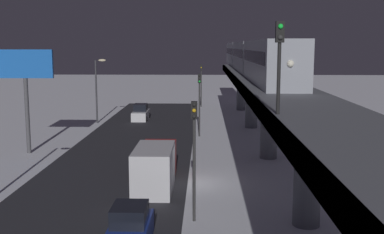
{
  "coord_description": "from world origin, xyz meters",
  "views": [
    {
      "loc": [
        -0.95,
        31.2,
        9.23
      ],
      "look_at": [
        0.23,
        -12.61,
        2.63
      ],
      "focal_mm": 44.55,
      "sensor_mm": 36.0,
      "label": 1
    }
  ],
  "objects_px": {
    "subway_train": "(249,56)",
    "rail_signal": "(279,51)",
    "box_truck": "(156,166)",
    "traffic_light_far": "(201,79)",
    "sedan_white": "(141,113)",
    "traffic_light_near": "(194,144)",
    "traffic_light_mid": "(199,96)",
    "sedan_blue_2": "(130,230)",
    "commercial_billboard": "(25,74)"
  },
  "relations": [
    {
      "from": "subway_train",
      "to": "sedan_blue_2",
      "type": "relative_size",
      "value": 13.46
    },
    {
      "from": "box_truck",
      "to": "traffic_light_mid",
      "type": "bearing_deg",
      "value": -98.82
    },
    {
      "from": "rail_signal",
      "to": "traffic_light_mid",
      "type": "height_order",
      "value": "rail_signal"
    },
    {
      "from": "sedan_white",
      "to": "sedan_blue_2",
      "type": "bearing_deg",
      "value": 96.89
    },
    {
      "from": "traffic_light_far",
      "to": "sedan_blue_2",
      "type": "bearing_deg",
      "value": 86.74
    },
    {
      "from": "commercial_billboard",
      "to": "sedan_blue_2",
      "type": "bearing_deg",
      "value": 121.73
    },
    {
      "from": "subway_train",
      "to": "traffic_light_far",
      "type": "height_order",
      "value": "subway_train"
    },
    {
      "from": "sedan_white",
      "to": "sedan_blue_2",
      "type": "height_order",
      "value": "same"
    },
    {
      "from": "rail_signal",
      "to": "sedan_blue_2",
      "type": "relative_size",
      "value": 0.97
    },
    {
      "from": "traffic_light_far",
      "to": "rail_signal",
      "type": "bearing_deg",
      "value": 94.18
    },
    {
      "from": "sedan_blue_2",
      "to": "traffic_light_mid",
      "type": "distance_m",
      "value": 27.43
    },
    {
      "from": "rail_signal",
      "to": "traffic_light_near",
      "type": "height_order",
      "value": "rail_signal"
    },
    {
      "from": "rail_signal",
      "to": "traffic_light_near",
      "type": "relative_size",
      "value": 0.62
    },
    {
      "from": "traffic_light_near",
      "to": "box_truck",
      "type": "bearing_deg",
      "value": -67.06
    },
    {
      "from": "rail_signal",
      "to": "subway_train",
      "type": "bearing_deg",
      "value": -93.26
    },
    {
      "from": "traffic_light_near",
      "to": "commercial_billboard",
      "type": "relative_size",
      "value": 0.72
    },
    {
      "from": "box_truck",
      "to": "sedan_white",
      "type": "bearing_deg",
      "value": -80.42
    },
    {
      "from": "subway_train",
      "to": "rail_signal",
      "type": "bearing_deg",
      "value": 86.74
    },
    {
      "from": "traffic_light_near",
      "to": "traffic_light_mid",
      "type": "relative_size",
      "value": 1.0
    },
    {
      "from": "traffic_light_far",
      "to": "traffic_light_near",
      "type": "bearing_deg",
      "value": 90.0
    },
    {
      "from": "sedan_blue_2",
      "to": "traffic_light_mid",
      "type": "bearing_deg",
      "value": 83.88
    },
    {
      "from": "rail_signal",
      "to": "commercial_billboard",
      "type": "distance_m",
      "value": 26.71
    },
    {
      "from": "sedan_white",
      "to": "traffic_light_far",
      "type": "height_order",
      "value": "traffic_light_far"
    },
    {
      "from": "commercial_billboard",
      "to": "traffic_light_mid",
      "type": "bearing_deg",
      "value": -151.29
    },
    {
      "from": "sedan_blue_2",
      "to": "rail_signal",
      "type": "bearing_deg",
      "value": -1.79
    },
    {
      "from": "rail_signal",
      "to": "box_truck",
      "type": "xyz_separation_m",
      "value": [
        6.44,
        -9.86,
        -7.64
      ]
    },
    {
      "from": "subway_train",
      "to": "commercial_billboard",
      "type": "relative_size",
      "value": 6.23
    },
    {
      "from": "traffic_light_mid",
      "to": "commercial_billboard",
      "type": "distance_m",
      "value": 16.93
    },
    {
      "from": "subway_train",
      "to": "sedan_white",
      "type": "bearing_deg",
      "value": -7.19
    },
    {
      "from": "subway_train",
      "to": "traffic_light_mid",
      "type": "xyz_separation_m",
      "value": [
        5.82,
        9.34,
        -3.84
      ]
    },
    {
      "from": "sedan_blue_2",
      "to": "traffic_light_mid",
      "type": "xyz_separation_m",
      "value": [
        -2.9,
        -27.06,
        3.4
      ]
    },
    {
      "from": "sedan_blue_2",
      "to": "box_truck",
      "type": "bearing_deg",
      "value": 88.81
    },
    {
      "from": "rail_signal",
      "to": "traffic_light_far",
      "type": "xyz_separation_m",
      "value": [
        3.74,
        -51.05,
        -4.79
      ]
    },
    {
      "from": "subway_train",
      "to": "sedan_blue_2",
      "type": "height_order",
      "value": "subway_train"
    },
    {
      "from": "sedan_white",
      "to": "traffic_light_mid",
      "type": "bearing_deg",
      "value": 124.23
    },
    {
      "from": "sedan_blue_2",
      "to": "commercial_billboard",
      "type": "distance_m",
      "value": 23.17
    },
    {
      "from": "sedan_white",
      "to": "box_truck",
      "type": "distance_m",
      "value": 28.84
    },
    {
      "from": "subway_train",
      "to": "commercial_billboard",
      "type": "distance_m",
      "value": 26.89
    },
    {
      "from": "box_truck",
      "to": "traffic_light_far",
      "type": "xyz_separation_m",
      "value": [
        -2.7,
        -41.19,
        2.85
      ]
    },
    {
      "from": "sedan_white",
      "to": "sedan_blue_2",
      "type": "xyz_separation_m",
      "value": [
        -4.6,
        38.09,
        0.01
      ]
    },
    {
      "from": "subway_train",
      "to": "traffic_light_far",
      "type": "xyz_separation_m",
      "value": [
        5.82,
        -14.44,
        -3.84
      ]
    },
    {
      "from": "traffic_light_near",
      "to": "commercial_billboard",
      "type": "height_order",
      "value": "commercial_billboard"
    },
    {
      "from": "traffic_light_far",
      "to": "box_truck",
      "type": "bearing_deg",
      "value": 86.25
    },
    {
      "from": "subway_train",
      "to": "sedan_white",
      "type": "height_order",
      "value": "subway_train"
    },
    {
      "from": "sedan_blue_2",
      "to": "box_truck",
      "type": "relative_size",
      "value": 0.56
    },
    {
      "from": "sedan_white",
      "to": "commercial_billboard",
      "type": "bearing_deg",
      "value": 69.39
    },
    {
      "from": "sedan_blue_2",
      "to": "traffic_light_near",
      "type": "relative_size",
      "value": 0.64
    },
    {
      "from": "box_truck",
      "to": "traffic_light_near",
      "type": "xyz_separation_m",
      "value": [
        -2.7,
        6.38,
        2.85
      ]
    },
    {
      "from": "commercial_billboard",
      "to": "box_truck",
      "type": "bearing_deg",
      "value": 141.92
    },
    {
      "from": "sedan_blue_2",
      "to": "traffic_light_far",
      "type": "bearing_deg",
      "value": 86.74
    }
  ]
}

